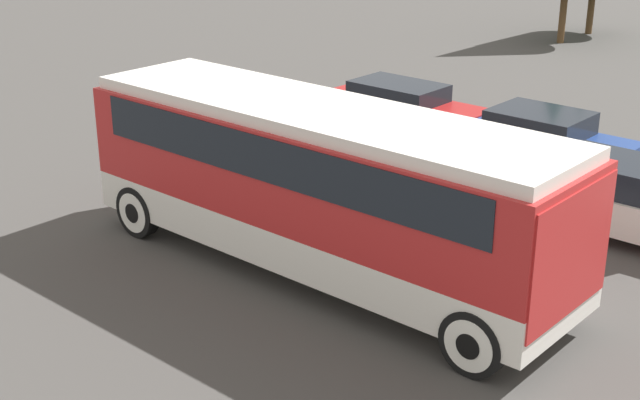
{
  "coord_description": "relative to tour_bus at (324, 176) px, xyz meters",
  "views": [
    {
      "loc": [
        9.69,
        -11.06,
        7.09
      ],
      "look_at": [
        0.0,
        0.0,
        1.39
      ],
      "focal_mm": 50.0,
      "sensor_mm": 36.0,
      "label": 1
    }
  ],
  "objects": [
    {
      "name": "parked_car_mid",
      "position": [
        0.2,
        7.78,
        -1.15
      ],
      "size": [
        4.24,
        1.96,
        1.43
      ],
      "color": "navy",
      "rests_on": "ground_plane"
    },
    {
      "name": "ground_plane",
      "position": [
        -0.1,
        0.0,
        -1.86
      ],
      "size": [
        120.0,
        120.0,
        0.0
      ],
      "primitive_type": "plane",
      "color": "#423F3D"
    },
    {
      "name": "parked_car_near",
      "position": [
        -4.12,
        7.97,
        -1.15
      ],
      "size": [
        4.69,
        1.79,
        1.39
      ],
      "color": "maroon",
      "rests_on": "ground_plane"
    },
    {
      "name": "parked_car_far",
      "position": [
        3.37,
        5.27,
        -1.1
      ],
      "size": [
        4.7,
        1.88,
        1.52
      ],
      "color": "silver",
      "rests_on": "ground_plane"
    },
    {
      "name": "tour_bus",
      "position": [
        0.0,
        0.0,
        0.0
      ],
      "size": [
        9.59,
        2.61,
        3.09
      ],
      "color": "silver",
      "rests_on": "ground_plane"
    }
  ]
}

